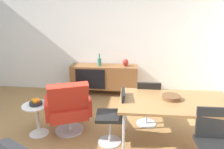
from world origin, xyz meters
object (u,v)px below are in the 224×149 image
Objects in this scene: wooden_bowl_on_table at (171,97)px; dining_chair_front_right at (214,142)px; vase_sculptural_dark at (99,62)px; dining_table at (176,103)px; vase_cobalt at (126,63)px; dining_chair_near_window at (114,115)px; side_table_round at (37,116)px; sideboard at (104,77)px; dining_chair_back_left at (148,101)px; lounge_chair_red at (68,107)px; fruit_bowl at (36,102)px.

wooden_bowl_on_table is 0.79m from dining_chair_front_right.
dining_table is (1.42, -1.99, -0.12)m from vase_sculptural_dark.
dining_chair_near_window is (-0.10, -1.99, -0.33)m from vase_cobalt.
vase_sculptural_dark is at bearing 68.72° from side_table_round.
sideboard is at bearing 123.39° from dining_table.
dining_chair_back_left is 0.90× the size of lounge_chair_red.
sideboard is 1.87× the size of dining_chair_front_right.
lounge_chair_red is at bearing -115.53° from vase_cobalt.
dining_table is (0.79, -1.99, -0.11)m from vase_cobalt.
dining_table is 0.70m from dining_chair_back_left.
dining_table is at bearing -3.12° from fruit_bowl.
vase_cobalt is 0.84× the size of fruit_bowl.
lounge_chair_red reaches higher than fruit_bowl.
dining_table is at bearing -57.89° from dining_chair_back_left.
dining_chair_back_left is at bearing -53.27° from vase_sculptural_dark.
dining_chair_near_window is 1.00× the size of dining_chair_back_left.
wooden_bowl_on_table is at bearing -1.99° from side_table_round.
fruit_bowl is at bearing -170.61° from lounge_chair_red.
dining_chair_back_left reaches higher than side_table_round.
fruit_bowl is at bearing 177.97° from wooden_bowl_on_table.
side_table_round is (-1.26, 0.11, -0.15)m from dining_chair_near_window.
lounge_chair_red reaches higher than dining_chair_front_right.
vase_cobalt is 0.20× the size of dining_chair_near_window.
dining_chair_near_window is at bearing 155.53° from dining_chair_front_right.
lounge_chair_red is (-1.30, -0.36, -0.00)m from dining_chair_back_left.
lounge_chair_red reaches higher than side_table_round.
vase_sculptural_dark is at bearing 180.00° from vase_cobalt.
sideboard is at bearing 122.66° from wooden_bowl_on_table.
dining_chair_front_right is at bearing -55.55° from wooden_bowl_on_table.
dining_chair_back_left reaches higher than wooden_bowl_on_table.
dining_table reaches higher than side_table_round.
dining_chair_near_window reaches higher than sideboard.
vase_cobalt is at bearing 0.00° from vase_sculptural_dark.
side_table_round is (-0.84, -1.87, -0.12)m from sideboard.
vase_sculptural_dark reaches higher than dining_chair_near_window.
vase_sculptural_dark is (-0.11, 0.00, 0.38)m from sideboard.
dining_chair_near_window is 1.27m from fruit_bowl.
sideboard is 3.04m from dining_chair_front_right.
vase_cobalt is at bearing 64.47° from lounge_chair_red.
dining_chair_front_right reaches higher than dining_table.
dining_chair_near_window is at bearing -75.05° from vase_sculptural_dark.
dining_chair_front_right is (0.41, -0.60, -0.30)m from wooden_bowl_on_table.
dining_chair_front_right is (1.14, -2.55, -0.33)m from vase_cobalt.
vase_cobalt is 0.59× the size of vase_sculptural_dark.
dining_chair_back_left is 1.86m from side_table_round.
vase_sculptural_dark is at bearing 124.75° from dining_chair_front_right.
lounge_chair_red reaches higher than vase_cobalt.
vase_sculptural_dark is 0.33× the size of dining_chair_front_right.
fruit_bowl is (-2.15, 0.12, -0.13)m from dining_table.
dining_chair_back_left is 1.32m from dining_chair_front_right.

